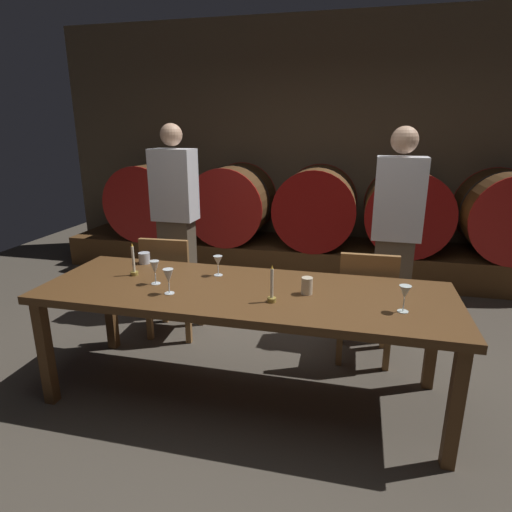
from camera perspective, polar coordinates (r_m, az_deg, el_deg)
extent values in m
plane|color=#4C443A|center=(3.03, 1.99, -17.65)|extent=(8.90, 8.90, 0.00)
cube|color=brown|center=(5.61, 8.74, 14.41)|extent=(6.85, 0.24, 2.99)
cube|color=brown|center=(5.29, 7.60, -0.19)|extent=(6.16, 0.90, 0.36)
cylinder|color=#513319|center=(5.72, -13.47, 7.35)|extent=(0.91, 0.85, 0.91)
cylinder|color=#B21C16|center=(5.33, -15.58, 6.53)|extent=(0.93, 0.03, 0.93)
cylinder|color=#B21C16|center=(6.11, -11.62, 8.05)|extent=(0.93, 0.03, 0.93)
cylinder|color=#2D2D33|center=(5.72, -13.47, 7.35)|extent=(0.92, 0.04, 0.92)
cylinder|color=#513319|center=(5.33, -3.01, 7.11)|extent=(0.91, 0.85, 0.91)
cylinder|color=#B21C16|center=(4.91, -4.46, 6.25)|extent=(0.93, 0.03, 0.93)
cylinder|color=#B21C16|center=(5.75, -1.77, 7.84)|extent=(0.93, 0.03, 0.93)
cylinder|color=#2D2D33|center=(5.33, -3.01, 7.11)|extent=(0.92, 0.04, 0.92)
cylinder|color=brown|center=(5.14, 8.14, 6.60)|extent=(0.91, 0.85, 0.91)
cylinder|color=maroon|center=(4.70, 7.62, 5.68)|extent=(0.93, 0.03, 0.93)
cylinder|color=maroon|center=(5.57, 8.59, 7.37)|extent=(0.93, 0.03, 0.93)
cylinder|color=#2D2D33|center=(5.14, 8.14, 6.60)|extent=(0.92, 0.04, 0.92)
cylinder|color=brown|center=(5.15, 19.42, 5.83)|extent=(0.91, 0.85, 0.91)
cylinder|color=maroon|center=(4.71, 19.92, 4.84)|extent=(0.93, 0.03, 0.93)
cylinder|color=maroon|center=(5.58, 19.01, 6.66)|extent=(0.93, 0.03, 0.93)
cylinder|color=#2D2D33|center=(5.15, 19.42, 5.83)|extent=(0.92, 0.04, 0.92)
cylinder|color=#513319|center=(5.35, 30.33, 4.87)|extent=(0.91, 0.85, 0.91)
cylinder|color=#B21C16|center=(5.77, 29.14, 5.76)|extent=(0.93, 0.03, 0.93)
cylinder|color=#2D2D33|center=(5.35, 30.33, 4.87)|extent=(0.92, 0.04, 0.92)
cube|color=brown|center=(2.67, -1.62, -4.97)|extent=(2.56, 0.86, 0.05)
cube|color=brown|center=(3.06, -26.35, -11.59)|extent=(0.07, 0.07, 0.70)
cube|color=brown|center=(2.50, 25.10, -18.08)|extent=(0.07, 0.07, 0.70)
cube|color=brown|center=(3.59, -18.93, -6.48)|extent=(0.07, 0.07, 0.70)
cube|color=brown|center=(3.13, 22.54, -10.43)|extent=(0.07, 0.07, 0.70)
cube|color=olive|center=(3.68, -10.87, -3.75)|extent=(0.42, 0.42, 0.04)
cube|color=olive|center=(3.45, -12.13, -1.20)|extent=(0.40, 0.06, 0.42)
cube|color=olive|center=(3.86, -7.41, -6.26)|extent=(0.05, 0.05, 0.42)
cube|color=olive|center=(3.97, -12.12, -5.83)|extent=(0.05, 0.05, 0.42)
cube|color=olive|center=(3.57, -9.06, -8.35)|extent=(0.05, 0.05, 0.42)
cube|color=olive|center=(3.69, -14.10, -7.80)|extent=(0.05, 0.05, 0.42)
cube|color=olive|center=(3.34, 14.39, -6.19)|extent=(0.41, 0.41, 0.04)
cube|color=olive|center=(3.09, 14.79, -3.55)|extent=(0.40, 0.05, 0.42)
cube|color=olive|center=(3.60, 16.78, -8.67)|extent=(0.04, 0.04, 0.42)
cube|color=olive|center=(3.58, 11.31, -8.37)|extent=(0.04, 0.04, 0.42)
cube|color=olive|center=(3.30, 17.18, -11.18)|extent=(0.04, 0.04, 0.42)
cube|color=olive|center=(3.28, 11.16, -10.87)|extent=(0.04, 0.04, 0.42)
cube|color=brown|center=(4.10, -10.33, -1.40)|extent=(0.31, 0.21, 0.91)
cube|color=silver|center=(3.93, -10.93, 9.31)|extent=(0.39, 0.25, 0.63)
sphere|color=#D8A884|center=(3.90, -11.29, 15.63)|extent=(0.19, 0.19, 0.19)
cube|color=brown|center=(3.76, 17.53, -4.05)|extent=(0.31, 0.21, 0.85)
cube|color=silver|center=(3.57, 18.60, 7.28)|extent=(0.39, 0.25, 0.65)
sphere|color=#D8A884|center=(3.53, 19.29, 14.46)|extent=(0.21, 0.21, 0.21)
cylinder|color=olive|center=(3.02, -15.96, -2.25)|extent=(0.05, 0.05, 0.02)
cylinder|color=#EDE5CC|center=(2.98, -16.12, -0.41)|extent=(0.02, 0.02, 0.18)
cone|color=yellow|center=(2.96, -16.28, 1.46)|extent=(0.01, 0.01, 0.02)
cylinder|color=olive|center=(2.47, 2.11, -5.87)|extent=(0.05, 0.05, 0.02)
cylinder|color=#EDE5CC|center=(2.43, 2.13, -3.69)|extent=(0.02, 0.02, 0.18)
cone|color=yellow|center=(2.40, 2.16, -1.46)|extent=(0.01, 0.01, 0.02)
cylinder|color=white|center=(2.82, -13.26, -3.60)|extent=(0.06, 0.06, 0.00)
cylinder|color=white|center=(2.81, -13.30, -2.94)|extent=(0.01, 0.01, 0.07)
cone|color=white|center=(2.78, -13.41, -1.48)|extent=(0.06, 0.06, 0.08)
cylinder|color=white|center=(2.64, -11.51, -4.90)|extent=(0.06, 0.06, 0.00)
cylinder|color=white|center=(2.63, -11.55, -4.21)|extent=(0.01, 0.01, 0.06)
cone|color=white|center=(2.60, -11.65, -2.65)|extent=(0.06, 0.06, 0.09)
cylinder|color=white|center=(2.91, -5.07, -2.56)|extent=(0.06, 0.06, 0.00)
cylinder|color=white|center=(2.90, -5.09, -1.91)|extent=(0.01, 0.01, 0.07)
cone|color=white|center=(2.88, -5.12, -0.65)|extent=(0.06, 0.06, 0.07)
cylinder|color=silver|center=(2.48, 19.06, -7.02)|extent=(0.06, 0.06, 0.00)
cylinder|color=silver|center=(2.46, 19.15, -6.17)|extent=(0.01, 0.01, 0.08)
cone|color=silver|center=(2.44, 19.31, -4.57)|extent=(0.07, 0.07, 0.07)
cylinder|color=silver|center=(3.25, -14.72, -0.26)|extent=(0.08, 0.08, 0.08)
cylinder|color=beige|center=(2.58, 6.84, -3.98)|extent=(0.07, 0.07, 0.10)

